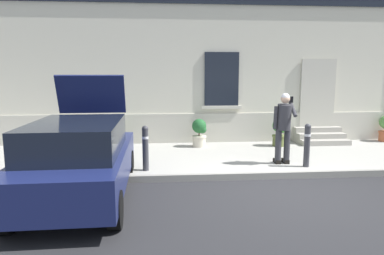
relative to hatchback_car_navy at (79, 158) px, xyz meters
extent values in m
plane|color=#232326|center=(3.97, 0.01, -0.80)|extent=(80.00, 80.00, 0.00)
cube|color=#99968E|center=(3.97, 2.81, -0.72)|extent=(24.00, 3.60, 0.15)
cube|color=gray|center=(3.97, 0.95, -0.72)|extent=(24.00, 0.12, 0.15)
cube|color=beige|center=(3.97, 5.31, 2.95)|extent=(24.00, 1.40, 7.50)
cube|color=#BCB7A8|center=(3.97, 4.59, -0.25)|extent=(24.00, 0.08, 1.10)
cube|color=brown|center=(6.66, 4.58, 0.88)|extent=(1.00, 0.08, 2.10)
cube|color=#BCB7A8|center=(6.66, 4.56, 0.93)|extent=(1.16, 0.06, 2.24)
cube|color=black|center=(3.46, 4.58, 1.40)|extent=(1.10, 0.06, 1.70)
cube|color=#BCB7A8|center=(3.46, 4.55, 0.50)|extent=(1.30, 0.12, 0.10)
cube|color=#9E998E|center=(6.66, 3.81, -0.57)|extent=(1.55, 0.32, 0.16)
cube|color=#9E998E|center=(6.66, 4.13, -0.49)|extent=(1.55, 0.32, 0.32)
cube|color=#9E998E|center=(6.66, 4.45, -0.41)|extent=(1.55, 0.32, 0.48)
cube|color=#161E4C|center=(0.00, 0.02, -0.18)|extent=(1.83, 4.03, 0.64)
cube|color=black|center=(0.00, -0.13, 0.42)|extent=(1.59, 2.43, 0.56)
cube|color=black|center=(-0.04, 2.03, -0.40)|extent=(1.66, 0.13, 0.20)
cube|color=yellow|center=(-0.04, 2.03, -0.22)|extent=(0.52, 0.03, 0.12)
cube|color=#B21414|center=(-0.80, 2.01, 0.04)|extent=(0.16, 0.04, 0.18)
cube|color=#B21414|center=(0.71, 2.04, 0.04)|extent=(0.16, 0.04, 0.18)
cube|color=#161E4C|center=(-0.03, 1.47, 1.10)|extent=(1.49, 0.39, 0.87)
cylinder|color=black|center=(-0.77, -1.40, -0.50)|extent=(0.21, 0.60, 0.60)
cylinder|color=black|center=(0.82, -1.37, -0.50)|extent=(0.21, 0.60, 0.60)
cylinder|color=black|center=(-0.82, 1.40, -0.50)|extent=(0.21, 0.60, 0.60)
cylinder|color=black|center=(0.77, 1.43, -0.50)|extent=(0.21, 0.60, 0.60)
cylinder|color=#333338|center=(4.99, 1.36, -0.17)|extent=(0.14, 0.14, 0.95)
sphere|color=#333338|center=(4.99, 1.36, 0.32)|extent=(0.15, 0.15, 0.15)
cylinder|color=silver|center=(4.99, 1.36, 0.12)|extent=(0.15, 0.15, 0.06)
cylinder|color=#333338|center=(1.16, 1.36, -0.17)|extent=(0.14, 0.14, 0.95)
sphere|color=#333338|center=(1.16, 1.36, 0.32)|extent=(0.15, 0.15, 0.15)
cylinder|color=silver|center=(1.16, 1.36, 0.12)|extent=(0.15, 0.15, 0.06)
cylinder|color=#2D2D33|center=(4.40, 1.69, -0.20)|extent=(0.15, 0.15, 0.82)
cube|color=black|center=(4.40, 1.75, -0.60)|extent=(0.12, 0.28, 0.10)
cylinder|color=#2D2D33|center=(4.62, 1.69, -0.20)|extent=(0.15, 0.15, 0.82)
cube|color=black|center=(4.62, 1.75, -0.60)|extent=(0.12, 0.28, 0.10)
cylinder|color=#2D2D33|center=(4.51, 1.66, 0.52)|extent=(0.34, 0.39, 0.65)
sphere|color=tan|center=(4.51, 1.63, 0.97)|extent=(0.22, 0.22, 0.22)
sphere|color=silver|center=(4.51, 1.63, 1.00)|extent=(0.21, 0.21, 0.21)
cylinder|color=#2D2D33|center=(4.29, 1.64, 0.51)|extent=(0.09, 0.14, 0.57)
cylinder|color=#2D2D33|center=(4.71, 1.64, 0.73)|extent=(0.09, 0.44, 0.39)
cube|color=black|center=(4.66, 1.61, 0.95)|extent=(0.07, 0.02, 0.15)
cylinder|color=#2D2D30|center=(0.18, 3.92, -0.48)|extent=(0.40, 0.40, 0.34)
cylinder|color=#2D2D30|center=(0.18, 3.92, -0.34)|extent=(0.44, 0.44, 0.05)
cylinder|color=#47331E|center=(0.18, 3.92, -0.19)|extent=(0.04, 0.04, 0.24)
sphere|color=#4C843D|center=(0.18, 3.92, -0.01)|extent=(0.44, 0.44, 0.44)
sphere|color=#4C843D|center=(0.28, 3.87, -0.11)|extent=(0.24, 0.24, 0.24)
cylinder|color=beige|center=(2.67, 3.92, -0.48)|extent=(0.40, 0.40, 0.34)
cylinder|color=beige|center=(2.67, 3.92, -0.34)|extent=(0.44, 0.44, 0.05)
cylinder|color=#47331E|center=(2.67, 3.92, -0.19)|extent=(0.04, 0.04, 0.24)
sphere|color=#1E5628|center=(2.67, 3.92, -0.01)|extent=(0.44, 0.44, 0.44)
sphere|color=#1E5628|center=(2.77, 3.87, -0.11)|extent=(0.24, 0.24, 0.24)
cylinder|color=#606B38|center=(5.16, 3.82, -0.48)|extent=(0.40, 0.40, 0.34)
cylinder|color=#606B38|center=(5.16, 3.82, -0.34)|extent=(0.44, 0.44, 0.05)
cylinder|color=#47331E|center=(5.16, 3.82, -0.19)|extent=(0.04, 0.04, 0.24)
sphere|color=#387F33|center=(5.16, 3.82, -0.01)|extent=(0.44, 0.44, 0.44)
sphere|color=#387F33|center=(5.26, 3.77, -0.11)|extent=(0.24, 0.24, 0.24)
camera|label=1|loc=(1.56, -6.47, 1.54)|focal=32.39mm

